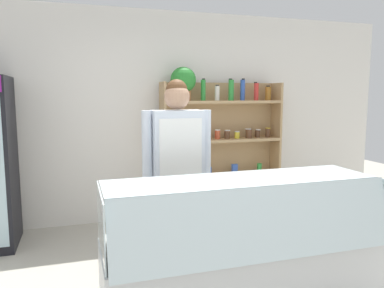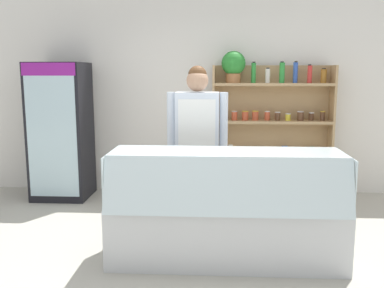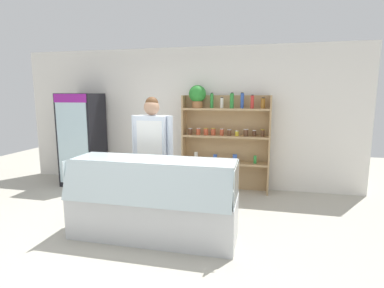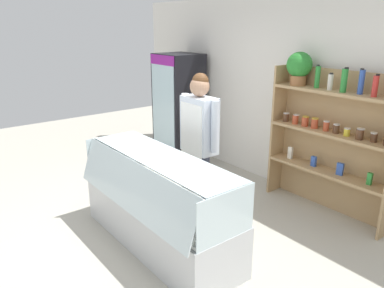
# 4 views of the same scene
# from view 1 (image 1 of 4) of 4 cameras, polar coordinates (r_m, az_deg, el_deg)

# --- Properties ---
(back_wall) EXTENTS (6.80, 0.10, 2.70)m
(back_wall) POSITION_cam_1_polar(r_m,az_deg,el_deg) (4.94, -5.97, 4.19)
(back_wall) COLOR white
(back_wall) RESTS_ON ground
(shelving_unit) EXTENTS (1.62, 0.32, 1.98)m
(shelving_unit) POSITION_cam_1_polar(r_m,az_deg,el_deg) (4.93, 3.34, 1.82)
(shelving_unit) COLOR tan
(shelving_unit) RESTS_ON ground
(deli_display_case) EXTENTS (2.10, 0.75, 1.01)m
(deli_display_case) POSITION_cam_1_polar(r_m,az_deg,el_deg) (3.04, 7.59, -18.31)
(deli_display_case) COLOR silver
(deli_display_case) RESTS_ON ground
(shop_clerk) EXTENTS (0.65, 0.25, 1.77)m
(shop_clerk) POSITION_cam_1_polar(r_m,az_deg,el_deg) (3.44, -2.24, -2.03)
(shop_clerk) COLOR #383D51
(shop_clerk) RESTS_ON ground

